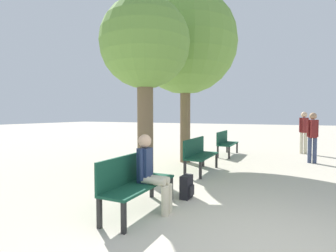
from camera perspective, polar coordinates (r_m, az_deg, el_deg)
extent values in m
cube|color=#144733|center=(4.47, -6.08, -12.63)|extent=(0.51, 1.64, 0.04)
cube|color=#144733|center=(4.53, -8.65, -9.12)|extent=(0.04, 1.64, 0.47)
cube|color=black|center=(3.82, -9.63, -19.12)|extent=(0.06, 0.06, 0.44)
cube|color=black|center=(5.10, 0.66, -13.47)|extent=(0.06, 0.06, 0.44)
cube|color=black|center=(4.06, -14.71, -17.84)|extent=(0.06, 0.06, 0.44)
cube|color=black|center=(5.28, -3.57, -12.91)|extent=(0.06, 0.06, 0.44)
cube|color=#144733|center=(7.44, 7.42, -6.48)|extent=(0.51, 1.64, 0.04)
cube|color=#144733|center=(7.48, 5.72, -4.46)|extent=(0.04, 1.64, 0.47)
cube|color=black|center=(6.70, 7.07, -9.58)|extent=(0.06, 0.06, 0.44)
cube|color=black|center=(8.16, 10.50, -7.40)|extent=(0.06, 0.06, 0.44)
cube|color=black|center=(6.84, 3.70, -9.32)|extent=(0.06, 0.06, 0.44)
cube|color=black|center=(8.27, 7.68, -7.24)|extent=(0.06, 0.06, 0.44)
cube|color=#144733|center=(10.62, 12.94, -3.79)|extent=(0.51, 1.64, 0.04)
cube|color=#144733|center=(10.65, 11.72, -2.39)|extent=(0.04, 1.64, 0.47)
cube|color=black|center=(9.85, 13.15, -5.69)|extent=(0.06, 0.06, 0.44)
cube|color=black|center=(11.36, 14.80, -4.61)|extent=(0.06, 0.06, 0.44)
cube|color=black|center=(9.95, 10.78, -5.59)|extent=(0.06, 0.06, 0.44)
cube|color=black|center=(11.44, 12.73, -4.54)|extent=(0.06, 0.06, 0.44)
cylinder|color=brown|center=(6.48, -4.97, 0.35)|extent=(0.39, 0.39, 2.75)
sphere|color=olive|center=(6.70, -5.04, 17.54)|extent=(2.20, 2.20, 2.20)
cylinder|color=brown|center=(8.89, 3.77, 2.02)|extent=(0.34, 0.34, 3.08)
sphere|color=olive|center=(9.21, 3.82, 17.67)|extent=(3.43, 3.43, 3.43)
cylinder|color=beige|center=(4.37, -3.16, -11.88)|extent=(0.41, 0.12, 0.12)
cylinder|color=beige|center=(4.37, -0.68, -16.00)|extent=(0.12, 0.12, 0.48)
cylinder|color=beige|center=(4.50, -2.26, -11.47)|extent=(0.41, 0.12, 0.12)
cylinder|color=beige|center=(4.49, 0.17, -15.46)|extent=(0.12, 0.12, 0.48)
cube|color=navy|center=(4.48, -5.06, -8.49)|extent=(0.19, 0.22, 0.58)
cylinder|color=navy|center=(4.37, -5.89, -8.38)|extent=(0.09, 0.09, 0.53)
cylinder|color=navy|center=(4.58, -4.28, -7.87)|extent=(0.09, 0.09, 0.53)
sphere|color=tan|center=(4.42, -5.09, -3.27)|extent=(0.22, 0.22, 0.22)
cube|color=black|center=(5.23, 4.03, -13.05)|extent=(0.17, 0.32, 0.44)
cube|color=black|center=(5.21, 5.11, -13.86)|extent=(0.04, 0.22, 0.20)
cylinder|color=beige|center=(12.13, 27.03, -3.33)|extent=(0.13, 0.13, 0.87)
cylinder|color=beige|center=(12.14, 27.76, -3.34)|extent=(0.13, 0.13, 0.87)
cube|color=maroon|center=(12.09, 27.47, 0.16)|extent=(0.30, 0.31, 0.62)
cylinder|color=maroon|center=(12.08, 26.86, 0.25)|extent=(0.09, 0.09, 0.58)
cylinder|color=maroon|center=(12.09, 28.08, 0.22)|extent=(0.09, 0.09, 0.58)
sphere|color=tan|center=(12.08, 27.51, 2.21)|extent=(0.24, 0.24, 0.24)
cylinder|color=#384260|center=(9.96, 28.45, -4.67)|extent=(0.12, 0.12, 0.85)
cylinder|color=#384260|center=(9.97, 29.31, -4.68)|extent=(0.12, 0.12, 0.85)
cube|color=maroon|center=(9.91, 28.98, -0.52)|extent=(0.26, 0.28, 0.60)
cylinder|color=maroon|center=(9.90, 28.25, -0.42)|extent=(0.09, 0.09, 0.57)
cylinder|color=maroon|center=(9.92, 29.71, -0.45)|extent=(0.09, 0.09, 0.57)
sphere|color=#A37A5B|center=(9.90, 29.03, 1.90)|extent=(0.23, 0.23, 0.23)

